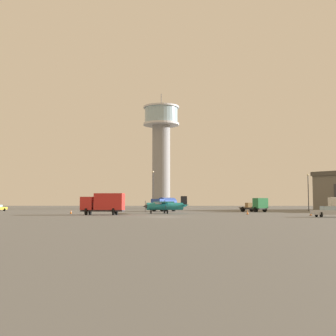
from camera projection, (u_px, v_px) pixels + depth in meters
The scene contains 12 objects.
ground_plane at pixel (163, 217), 56.50m from camera, with size 400.00×400.00×0.00m, color #60605E.
control_tower at pixel (161, 144), 133.84m from camera, with size 10.85×10.85×35.01m.
airplane_teal at pixel (165, 205), 73.81m from camera, with size 7.71×9.86×2.91m.
truck_box_red at pixel (104, 203), 65.63m from camera, with size 6.35×3.47×3.19m.
truck_flatbed_green at pixel (257, 205), 86.17m from camera, with size 5.22×6.45×2.69m.
truck_fuel_tanker_blue at pixel (165, 204), 92.47m from camera, with size 5.31×6.53×2.89m.
car_silver at pixel (331, 211), 55.48m from camera, with size 4.64×2.46×1.37m.
light_post_west at pixel (153, 187), 107.05m from camera, with size 0.44×0.44×9.51m.
light_post_north at pixel (308, 189), 97.66m from camera, with size 0.44×0.44×8.17m.
traffic_cone_near_left at pixel (71, 212), 71.58m from camera, with size 0.36×0.36×0.67m.
traffic_cone_near_right at pixel (248, 212), 67.84m from camera, with size 0.36×0.36×0.68m.
traffic_cone_mid_apron at pixel (311, 213), 61.79m from camera, with size 0.36×0.36×0.73m.
Camera 1 is at (2.56, -56.76, 1.80)m, focal length 47.33 mm.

